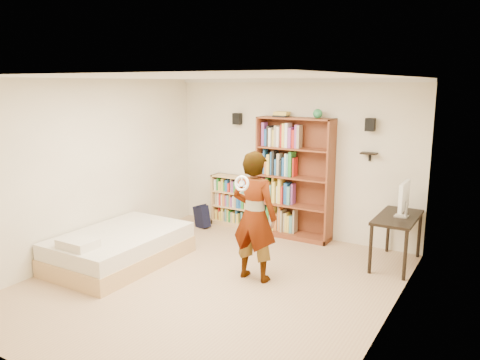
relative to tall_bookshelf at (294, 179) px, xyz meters
The scene contains 14 objects.
ground 2.53m from the tall_bookshelf, 93.40° to the right, with size 4.50×5.00×0.01m, color tan.
room_shell 2.42m from the tall_bookshelf, 93.40° to the right, with size 4.52×5.02×2.71m.
crown_molding 2.83m from the tall_bookshelf, 93.40° to the right, with size 4.50×5.00×0.06m.
speaker_left 1.53m from the tall_bookshelf, behind, with size 0.14×0.12×0.20m, color black.
speaker_right 1.55m from the tall_bookshelf, ahead, with size 0.14×0.12×0.20m, color black.
wall_shelf 1.32m from the tall_bookshelf, ahead, with size 0.25×0.16×0.03m, color black.
tall_bookshelf is the anchor object (origin of this frame).
low_bookshelf 1.41m from the tall_bookshelf, behind, with size 0.76×0.28×0.95m, color tan, non-canonical shape.
computer_desk 1.98m from the tall_bookshelf, 12.60° to the right, with size 0.55×1.09×0.75m, color black, non-canonical shape.
imac 1.92m from the tall_bookshelf, 12.57° to the right, with size 0.10×0.51×0.51m, color white, non-canonical shape.
daybed 3.05m from the tall_bookshelf, 125.40° to the right, with size 1.30×2.00×0.59m, color silver, non-canonical shape.
person 1.92m from the tall_bookshelf, 81.88° to the right, with size 0.65×0.42×1.77m, color black.
wii_wheel 2.27m from the tall_bookshelf, 83.07° to the right, with size 0.21×0.21×0.04m, color white.
navy_bag 1.91m from the tall_bookshelf, 168.37° to the right, with size 0.31×0.20×0.42m, color black, non-canonical shape.
Camera 1 is at (3.31, -4.86, 2.63)m, focal length 35.00 mm.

